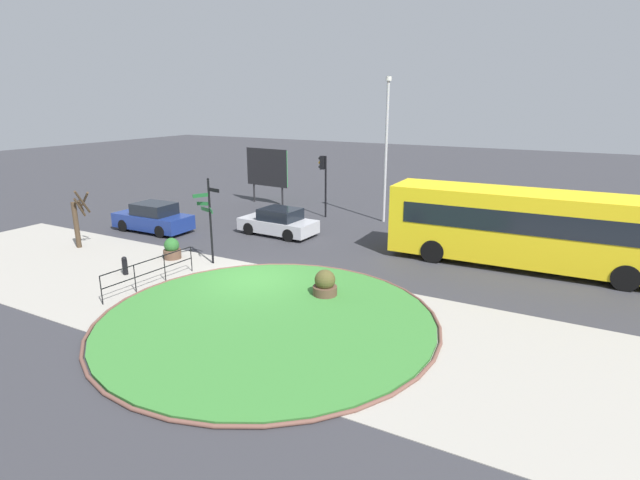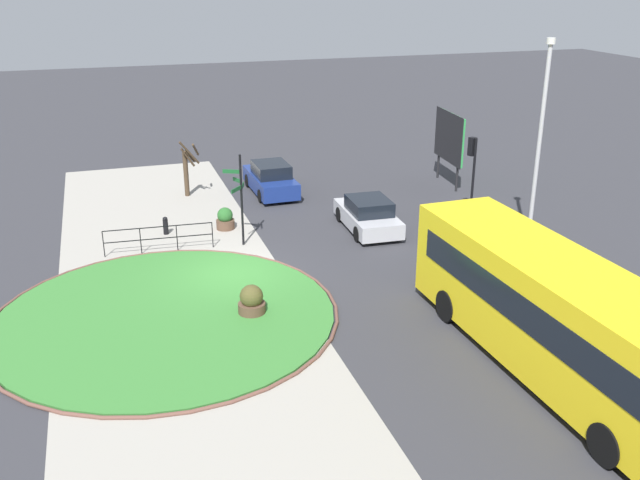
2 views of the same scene
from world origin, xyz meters
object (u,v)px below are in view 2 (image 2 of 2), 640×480
(bollard_foreground, at_px, (166,225))
(planter_near_signpost, at_px, (252,302))
(car_far_lane, at_px, (271,179))
(planter_kerbside, at_px, (225,219))
(traffic_light_near, at_px, (472,160))
(signpost_directional, at_px, (240,193))
(car_near_lane, at_px, (368,215))
(lamppost_tall, at_px, (540,140))
(bus_yellow, at_px, (557,316))
(street_tree_bare, at_px, (187,168))
(billboard_left, at_px, (449,138))

(bollard_foreground, distance_m, planter_near_signpost, 8.33)
(car_far_lane, distance_m, planter_kerbside, 5.32)
(traffic_light_near, bearing_deg, car_far_lane, 32.44)
(signpost_directional, bearing_deg, car_near_lane, 91.44)
(car_far_lane, relative_size, planter_kerbside, 4.57)
(lamppost_tall, bearing_deg, bus_yellow, -29.75)
(traffic_light_near, xyz_separation_m, lamppost_tall, (3.59, 0.68, 1.61))
(car_far_lane, bearing_deg, street_tree_bare, 79.25)
(bus_yellow, relative_size, planter_kerbside, 11.89)
(billboard_left, bearing_deg, lamppost_tall, -1.00)
(billboard_left, relative_size, street_tree_bare, 1.30)
(traffic_light_near, relative_size, planter_near_signpost, 3.54)
(bollard_foreground, distance_m, lamppost_tall, 15.11)
(planter_kerbside, bearing_deg, street_tree_bare, -170.65)
(bollard_foreground, height_order, car_near_lane, car_near_lane)
(car_far_lane, relative_size, planter_near_signpost, 4.23)
(bus_yellow, xyz_separation_m, street_tree_bare, (-18.79, -7.15, -0.29))
(car_far_lane, bearing_deg, billboard_left, -98.95)
(signpost_directional, bearing_deg, bollard_foreground, -127.78)
(signpost_directional, xyz_separation_m, street_tree_bare, (-7.04, -1.12, -0.75))
(bus_yellow, distance_m, car_near_lane, 11.95)
(signpost_directional, xyz_separation_m, lamppost_tall, (3.58, 10.70, 2.11))
(car_far_lane, relative_size, traffic_light_near, 1.19)
(bollard_foreground, relative_size, billboard_left, 0.21)
(traffic_light_near, bearing_deg, street_tree_bare, 41.38)
(street_tree_bare, bearing_deg, car_near_lane, 43.29)
(bus_yellow, distance_m, car_far_lane, 18.43)
(bollard_foreground, distance_m, billboard_left, 14.80)
(bollard_foreground, height_order, street_tree_bare, street_tree_bare)
(planter_kerbside, bearing_deg, billboard_left, 104.54)
(signpost_directional, xyz_separation_m, billboard_left, (-5.10, 11.62, 0.22))
(lamppost_tall, relative_size, planter_kerbside, 8.40)
(signpost_directional, relative_size, lamppost_tall, 0.46)
(bus_yellow, bearing_deg, lamppost_tall, -31.21)
(bus_yellow, height_order, lamppost_tall, lamppost_tall)
(signpost_directional, xyz_separation_m, bus_yellow, (11.75, 6.03, -0.45))
(traffic_light_near, xyz_separation_m, planter_near_signpost, (6.00, -10.96, -2.21))
(bus_yellow, height_order, car_far_lane, bus_yellow)
(planter_kerbside, bearing_deg, bollard_foreground, -92.70)
(car_near_lane, height_order, car_far_lane, car_far_lane)
(signpost_directional, bearing_deg, bus_yellow, 27.17)
(street_tree_bare, bearing_deg, signpost_directional, 9.03)
(car_far_lane, height_order, billboard_left, billboard_left)
(bollard_foreground, xyz_separation_m, bus_yellow, (13.88, 8.78, 1.32))
(car_near_lane, distance_m, planter_kerbside, 5.98)
(car_near_lane, height_order, street_tree_bare, street_tree_bare)
(bollard_foreground, bearing_deg, billboard_left, 101.69)
(bus_yellow, distance_m, billboard_left, 17.76)
(street_tree_bare, bearing_deg, car_far_lane, 80.10)
(car_far_lane, distance_m, traffic_light_near, 9.85)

